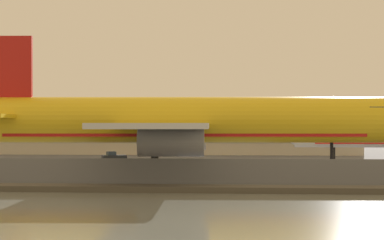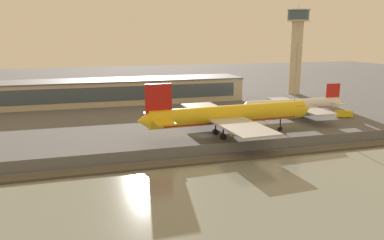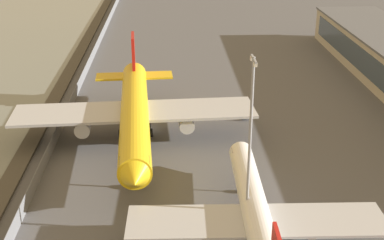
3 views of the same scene
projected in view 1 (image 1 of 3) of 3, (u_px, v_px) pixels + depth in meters
ground_plane at (124, 174)px, 82.33m from camera, size 500.00×500.00×0.00m
shoreline_seawall at (81, 188)px, 61.90m from camera, size 320.00×3.00×0.50m
perimeter_fence at (93, 172)px, 66.39m from camera, size 280.00×0.10×2.51m
cargo_jet_yellow at (177, 122)px, 80.16m from camera, size 51.06×43.68×15.15m
baggage_tug at (114, 159)px, 101.65m from camera, size 3.57×2.75×1.80m
terminal_building at (87, 128)px, 142.83m from camera, size 102.39×18.40×9.63m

